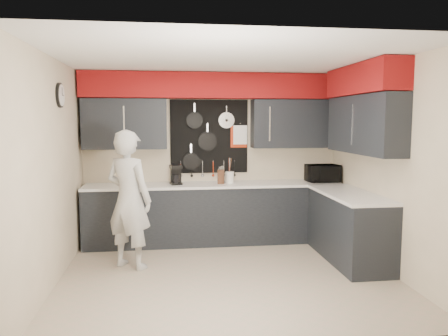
{
  "coord_description": "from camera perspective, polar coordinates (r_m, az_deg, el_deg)",
  "views": [
    {
      "loc": [
        -0.71,
        -5.12,
        1.88
      ],
      "look_at": [
        0.02,
        0.5,
        1.26
      ],
      "focal_mm": 35.0,
      "sensor_mm": 36.0,
      "label": 1
    }
  ],
  "objects": [
    {
      "name": "coffee_maker",
      "position": [
        6.61,
        -6.31,
        -0.81
      ],
      "size": [
        0.2,
        0.22,
        0.29
      ],
      "rotation": [
        0.0,
        0.0,
        0.21
      ],
      "color": "black",
      "rests_on": "base_cabinets"
    },
    {
      "name": "ground",
      "position": [
        5.5,
        0.45,
        -13.75
      ],
      "size": [
        4.0,
        4.0,
        0.0
      ],
      "primitive_type": "plane",
      "color": "tan",
      "rests_on": "ground"
    },
    {
      "name": "utensil_crock",
      "position": [
        6.72,
        0.74,
        -1.21
      ],
      "size": [
        0.14,
        0.14,
        0.18
      ],
      "primitive_type": "cylinder",
      "color": "white",
      "rests_on": "base_cabinets"
    },
    {
      "name": "back_wall_assembly",
      "position": [
        6.75,
        -1.34,
        7.35
      ],
      "size": [
        4.0,
        0.36,
        2.6
      ],
      "color": "beige",
      "rests_on": "ground"
    },
    {
      "name": "right_wall_assembly",
      "position": [
        5.96,
        18.15,
        6.54
      ],
      "size": [
        0.36,
        3.5,
        2.6
      ],
      "color": "beige",
      "rests_on": "ground"
    },
    {
      "name": "base_cabinets",
      "position": [
        6.52,
        3.37,
        -6.36
      ],
      "size": [
        3.95,
        2.2,
        0.92
      ],
      "color": "black",
      "rests_on": "ground"
    },
    {
      "name": "person",
      "position": [
        5.66,
        -12.32,
        -4.05
      ],
      "size": [
        0.77,
        0.71,
        1.76
      ],
      "primitive_type": "imported",
      "rotation": [
        0.0,
        0.0,
        2.56
      ],
      "color": "beige",
      "rests_on": "ground"
    },
    {
      "name": "microwave",
      "position": [
        7.0,
        12.73,
        -0.67
      ],
      "size": [
        0.51,
        0.36,
        0.27
      ],
      "primitive_type": "imported",
      "rotation": [
        0.0,
        0.0,
        0.07
      ],
      "color": "black",
      "rests_on": "base_cabinets"
    },
    {
      "name": "left_wall_assembly",
      "position": [
        5.32,
        -21.38,
        -0.08
      ],
      "size": [
        0.05,
        3.5,
        2.6
      ],
      "color": "beige",
      "rests_on": "ground"
    },
    {
      "name": "knife_block",
      "position": [
        6.62,
        -0.4,
        -1.15
      ],
      "size": [
        0.12,
        0.12,
        0.21
      ],
      "primitive_type": "cube",
      "rotation": [
        0.0,
        0.0,
        -0.23
      ],
      "color": "#3D2113",
      "rests_on": "base_cabinets"
    }
  ]
}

